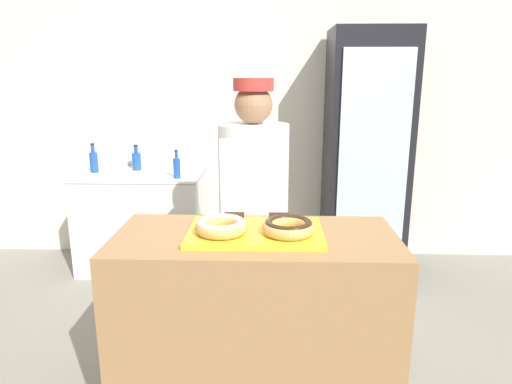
% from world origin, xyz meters
% --- Properties ---
extents(wall_back, '(8.00, 0.06, 2.70)m').
position_xyz_m(wall_back, '(0.00, 2.13, 1.35)').
color(wall_back, silver).
rests_on(wall_back, ground_plane).
extents(display_counter, '(1.31, 0.61, 0.93)m').
position_xyz_m(display_counter, '(0.00, 0.00, 0.46)').
color(display_counter, '#997047').
rests_on(display_counter, ground_plane).
extents(serving_tray, '(0.62, 0.40, 0.02)m').
position_xyz_m(serving_tray, '(0.00, 0.00, 0.94)').
color(serving_tray, yellow).
rests_on(serving_tray, display_counter).
extents(donut_light_glaze, '(0.24, 0.24, 0.06)m').
position_xyz_m(donut_light_glaze, '(-0.15, -0.05, 0.99)').
color(donut_light_glaze, tan).
rests_on(donut_light_glaze, serving_tray).
extents(donut_chocolate_glaze, '(0.24, 0.24, 0.06)m').
position_xyz_m(donut_chocolate_glaze, '(0.15, -0.05, 0.99)').
color(donut_chocolate_glaze, tan).
rests_on(donut_chocolate_glaze, serving_tray).
extents(brownie_back_left, '(0.10, 0.10, 0.03)m').
position_xyz_m(brownie_back_left, '(-0.11, 0.13, 0.97)').
color(brownie_back_left, black).
rests_on(brownie_back_left, serving_tray).
extents(brownie_back_right, '(0.10, 0.10, 0.03)m').
position_xyz_m(brownie_back_right, '(0.11, 0.13, 0.97)').
color(brownie_back_right, black).
rests_on(brownie_back_right, serving_tray).
extents(baker_person, '(0.40, 0.40, 1.63)m').
position_xyz_m(baker_person, '(-0.03, 0.57, 0.85)').
color(baker_person, '#4C4C51').
rests_on(baker_person, ground_plane).
extents(beverage_fridge, '(0.64, 0.59, 2.00)m').
position_xyz_m(beverage_fridge, '(0.85, 1.74, 1.00)').
color(beverage_fridge, black).
rests_on(beverage_fridge, ground_plane).
extents(chest_freezer, '(1.04, 0.64, 0.84)m').
position_xyz_m(chest_freezer, '(-1.03, 1.75, 0.42)').
color(chest_freezer, silver).
rests_on(chest_freezer, ground_plane).
extents(bottle_blue, '(0.06, 0.06, 0.23)m').
position_xyz_m(bottle_blue, '(-0.69, 1.58, 0.93)').
color(bottle_blue, '#1E4CB2').
rests_on(bottle_blue, chest_freezer).
extents(bottle_blue_b, '(0.08, 0.08, 0.22)m').
position_xyz_m(bottle_blue_b, '(-1.10, 1.90, 0.92)').
color(bottle_blue_b, '#1E4CB2').
rests_on(bottle_blue_b, chest_freezer).
extents(bottle_blue_b_b, '(0.07, 0.07, 0.25)m').
position_xyz_m(bottle_blue_b_b, '(-1.44, 1.79, 0.93)').
color(bottle_blue_b_b, '#1E4CB2').
rests_on(bottle_blue_b_b, chest_freezer).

